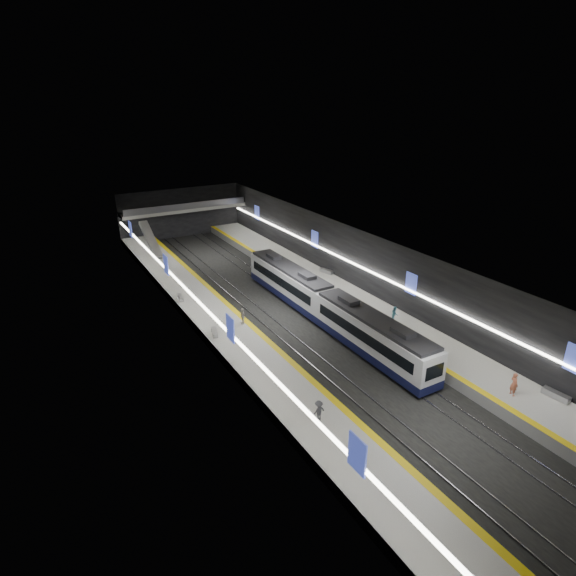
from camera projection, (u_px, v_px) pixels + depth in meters
ground at (287, 315)px, 52.18m from camera, size 70.00×70.00×0.00m
ceiling at (287, 245)px, 49.12m from camera, size 20.00×70.00×0.04m
wall_left at (196, 300)px, 46.05m from camera, size 0.04×70.00×8.00m
wall_right at (362, 265)px, 55.25m from camera, size 0.04×70.00×8.00m
wall_back at (181, 213)px, 78.70m from camera, size 20.00×0.04×8.00m
platform_left at (222, 327)px, 48.54m from camera, size 5.00×70.00×1.00m
tile_surface_left at (222, 322)px, 48.34m from camera, size 5.00×70.00×0.02m
tactile_strip_left at (242, 317)px, 49.35m from camera, size 0.60×70.00×0.02m
platform_right at (343, 297)px, 55.44m from camera, size 5.00×70.00×1.00m
tile_surface_right at (343, 293)px, 55.24m from camera, size 5.00×70.00×0.02m
tactile_strip_right at (328, 297)px, 54.23m from camera, size 0.60×70.00×0.02m
rails at (287, 315)px, 52.16m from camera, size 6.52×70.00×0.12m
train at (326, 305)px, 49.45m from camera, size 2.69×30.04×3.60m
ad_posters at (282, 274)px, 51.26m from camera, size 19.94×53.50×2.20m
cove_light_left at (198, 302)px, 46.22m from camera, size 0.25×68.60×0.12m
cove_light_right at (361, 267)px, 55.24m from camera, size 0.25×68.60×0.12m
mezzanine_bridge at (185, 209)px, 76.64m from camera, size 20.00×3.00×1.50m
escalator at (151, 240)px, 68.46m from camera, size 1.20×7.50×3.92m
bench_left_near at (215, 332)px, 45.89m from camera, size 0.93×1.80×0.42m
bench_left_far at (180, 298)px, 53.57m from camera, size 0.70×1.73×0.41m
bench_right_near at (556, 395)px, 36.42m from camera, size 0.74×2.07×0.50m
bench_right_far at (327, 271)px, 61.23m from camera, size 1.02×1.96×0.46m
passenger_right_a at (514, 384)px, 36.48m from camera, size 0.62×0.79×1.91m
passenger_right_b at (395, 314)px, 48.29m from camera, size 0.94×0.98×1.59m
passenger_left_a at (243, 316)px, 47.79m from camera, size 0.47×1.00×1.66m
passenger_left_b at (319, 411)px, 33.76m from camera, size 1.06×0.68×1.56m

